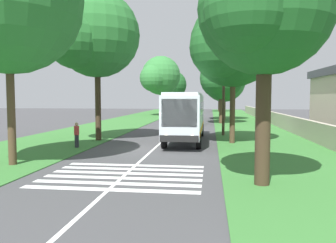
{
  "coord_description": "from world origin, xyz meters",
  "views": [
    {
      "loc": [
        -21.65,
        -3.7,
        3.38
      ],
      "look_at": [
        3.36,
        -0.54,
        1.6
      ],
      "focal_mm": 35.97,
      "sensor_mm": 36.0,
      "label": 1
    }
  ],
  "objects_px": {
    "trailing_car_1": "(176,115)",
    "roadside_tree_left_2": "(95,38)",
    "roadside_tree_left_1": "(172,86)",
    "roadside_tree_left_4": "(6,3)",
    "roadside_tree_right_2": "(223,82)",
    "roadside_tree_right_3": "(262,12)",
    "roadside_tree_left_0": "(160,77)",
    "roadside_tree_right_1": "(220,79)",
    "utility_pole": "(224,85)",
    "roadside_tree_left_3": "(166,81)",
    "roadside_tree_right_4": "(231,46)",
    "pedestrian": "(77,135)",
    "trailing_car_0": "(194,119)",
    "roadside_tree_right_0": "(219,89)",
    "coach_bus": "(186,114)"
  },
  "relations": [
    {
      "from": "trailing_car_1",
      "to": "roadside_tree_left_2",
      "type": "distance_m",
      "value": 27.37
    },
    {
      "from": "roadside_tree_left_1",
      "to": "roadside_tree_left_4",
      "type": "bearing_deg",
      "value": 179.76
    },
    {
      "from": "roadside_tree_right_2",
      "to": "roadside_tree_right_3",
      "type": "relative_size",
      "value": 1.0
    },
    {
      "from": "roadside_tree_left_0",
      "to": "roadside_tree_right_1",
      "type": "height_order",
      "value": "roadside_tree_left_0"
    },
    {
      "from": "roadside_tree_right_1",
      "to": "roadside_tree_left_2",
      "type": "bearing_deg",
      "value": 151.79
    },
    {
      "from": "trailing_car_1",
      "to": "utility_pole",
      "type": "relative_size",
      "value": 0.5
    },
    {
      "from": "roadside_tree_left_3",
      "to": "roadside_tree_right_3",
      "type": "distance_m",
      "value": 59.89
    },
    {
      "from": "roadside_tree_left_0",
      "to": "roadside_tree_right_2",
      "type": "bearing_deg",
      "value": -131.94
    },
    {
      "from": "roadside_tree_left_0",
      "to": "utility_pole",
      "type": "distance_m",
      "value": 34.69
    },
    {
      "from": "trailing_car_1",
      "to": "roadside_tree_left_2",
      "type": "relative_size",
      "value": 0.37
    },
    {
      "from": "trailing_car_1",
      "to": "roadside_tree_right_4",
      "type": "bearing_deg",
      "value": -165.9
    },
    {
      "from": "trailing_car_1",
      "to": "pedestrian",
      "type": "height_order",
      "value": "pedestrian"
    },
    {
      "from": "roadside_tree_right_1",
      "to": "utility_pole",
      "type": "xyz_separation_m",
      "value": [
        -14.44,
        0.11,
        -1.32
      ]
    },
    {
      "from": "trailing_car_0",
      "to": "roadside_tree_right_2",
      "type": "relative_size",
      "value": 0.47
    },
    {
      "from": "trailing_car_0",
      "to": "utility_pole",
      "type": "relative_size",
      "value": 0.5
    },
    {
      "from": "roadside_tree_left_2",
      "to": "roadside_tree_right_1",
      "type": "height_order",
      "value": "roadside_tree_left_2"
    },
    {
      "from": "roadside_tree_left_3",
      "to": "pedestrian",
      "type": "xyz_separation_m",
      "value": [
        -50.44,
        -0.55,
        -6.07
      ]
    },
    {
      "from": "roadside_tree_right_0",
      "to": "utility_pole",
      "type": "bearing_deg",
      "value": 179.12
    },
    {
      "from": "coach_bus",
      "to": "trailing_car_0",
      "type": "xyz_separation_m",
      "value": [
        17.05,
        0.19,
        -1.48
      ]
    },
    {
      "from": "roadside_tree_left_2",
      "to": "roadside_tree_right_0",
      "type": "xyz_separation_m",
      "value": [
        57.25,
        -10.92,
        -2.5
      ]
    },
    {
      "from": "roadside_tree_left_1",
      "to": "roadside_tree_right_1",
      "type": "bearing_deg",
      "value": -164.69
    },
    {
      "from": "trailing_car_0",
      "to": "roadside_tree_right_4",
      "type": "height_order",
      "value": "roadside_tree_right_4"
    },
    {
      "from": "roadside_tree_left_3",
      "to": "roadside_tree_right_1",
      "type": "relative_size",
      "value": 1.11
    },
    {
      "from": "coach_bus",
      "to": "roadside_tree_left_3",
      "type": "xyz_separation_m",
      "value": [
        45.96,
        7.58,
        4.83
      ]
    },
    {
      "from": "roadside_tree_left_4",
      "to": "pedestrian",
      "type": "bearing_deg",
      "value": -10.01
    },
    {
      "from": "roadside_tree_right_4",
      "to": "trailing_car_1",
      "type": "bearing_deg",
      "value": 14.1
    },
    {
      "from": "roadside_tree_left_3",
      "to": "pedestrian",
      "type": "bearing_deg",
      "value": -179.37
    },
    {
      "from": "roadside_tree_left_1",
      "to": "roadside_tree_left_4",
      "type": "height_order",
      "value": "roadside_tree_left_4"
    },
    {
      "from": "coach_bus",
      "to": "roadside_tree_right_2",
      "type": "relative_size",
      "value": 1.21
    },
    {
      "from": "roadside_tree_left_1",
      "to": "roadside_tree_left_2",
      "type": "xyz_separation_m",
      "value": [
        -59.01,
        -0.72,
        1.59
      ]
    },
    {
      "from": "coach_bus",
      "to": "roadside_tree_right_1",
      "type": "height_order",
      "value": "roadside_tree_right_1"
    },
    {
      "from": "roadside_tree_right_2",
      "to": "coach_bus",
      "type": "bearing_deg",
      "value": 171.92
    },
    {
      "from": "roadside_tree_left_4",
      "to": "roadside_tree_right_3",
      "type": "xyz_separation_m",
      "value": [
        -2.49,
        -11.85,
        -1.41
      ]
    },
    {
      "from": "roadside_tree_left_2",
      "to": "utility_pole",
      "type": "distance_m",
      "value": 11.67
    },
    {
      "from": "roadside_tree_left_4",
      "to": "utility_pole",
      "type": "relative_size",
      "value": 1.36
    },
    {
      "from": "roadside_tree_left_0",
      "to": "roadside_tree_right_1",
      "type": "xyz_separation_m",
      "value": [
        -18.43,
        -10.81,
        -1.51
      ]
    },
    {
      "from": "trailing_car_1",
      "to": "roadside_tree_right_2",
      "type": "xyz_separation_m",
      "value": [
        1.11,
        -7.13,
        5.16
      ]
    },
    {
      "from": "roadside_tree_right_3",
      "to": "utility_pole",
      "type": "xyz_separation_m",
      "value": [
        17.01,
        0.73,
        -2.08
      ]
    },
    {
      "from": "coach_bus",
      "to": "roadside_tree_left_1",
      "type": "relative_size",
      "value": 1.1
    },
    {
      "from": "roadside_tree_left_4",
      "to": "roadside_tree_right_4",
      "type": "height_order",
      "value": "roadside_tree_left_4"
    },
    {
      "from": "trailing_car_1",
      "to": "roadside_tree_left_3",
      "type": "relative_size",
      "value": 0.44
    },
    {
      "from": "trailing_car_0",
      "to": "roadside_tree_left_1",
      "type": "relative_size",
      "value": 0.42
    },
    {
      "from": "coach_bus",
      "to": "utility_pole",
      "type": "xyz_separation_m",
      "value": [
        4.17,
        -3.05,
        2.37
      ]
    },
    {
      "from": "roadside_tree_left_1",
      "to": "trailing_car_0",
      "type": "bearing_deg",
      "value": -169.63
    },
    {
      "from": "trailing_car_1",
      "to": "roadside_tree_left_0",
      "type": "distance_m",
      "value": 13.9
    },
    {
      "from": "roadside_tree_left_4",
      "to": "trailing_car_0",
      "type": "bearing_deg",
      "value": -16.04
    },
    {
      "from": "trailing_car_0",
      "to": "roadside_tree_right_1",
      "type": "distance_m",
      "value": 6.35
    },
    {
      "from": "roadside_tree_right_2",
      "to": "roadside_tree_right_4",
      "type": "bearing_deg",
      "value": 179.02
    },
    {
      "from": "coach_bus",
      "to": "trailing_car_1",
      "type": "xyz_separation_m",
      "value": [
        25.64,
        3.33,
        -1.48
      ]
    },
    {
      "from": "trailing_car_0",
      "to": "roadside_tree_right_2",
      "type": "xyz_separation_m",
      "value": [
        9.7,
        -3.98,
        5.16
      ]
    }
  ]
}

